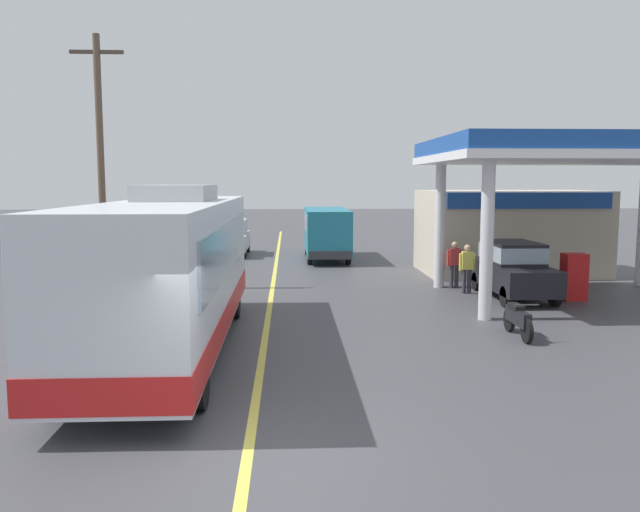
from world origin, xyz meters
The scene contains 11 objects.
ground centered at (0.00, 20.00, 0.00)m, with size 120.00×120.00×0.00m, color #424247.
lane_divider_stripe centered at (0.00, 15.00, 0.00)m, with size 0.16×50.00×0.01m, color #D8CC4C.
coach_bus_main centered at (-2.04, 5.69, 1.72)m, with size 2.60×11.04×3.69m.
gas_station_roadside centered at (9.65, 15.35, 2.63)m, with size 9.10×11.95×5.10m.
car_at_pump centered at (7.87, 11.72, 1.01)m, with size 1.70×4.20×1.82m.
minibus_opposing_lane centered at (2.43, 22.40, 1.47)m, with size 2.04×6.13×2.44m.
motorcycle_parked_forecourt centered at (6.14, 6.44, 0.44)m, with size 0.55×1.80×0.92m.
pedestrian_near_pump centered at (6.59, 12.55, 0.93)m, with size 0.55×0.22×1.66m.
pedestrian_by_shop centered at (6.45, 13.65, 0.93)m, with size 0.55×0.22×1.66m.
car_trailing_behind_bus centered at (-2.37, 24.46, 1.01)m, with size 1.70×4.20×1.82m.
utility_pole_roadside centered at (-5.89, 14.11, 4.55)m, with size 1.80×0.24×8.73m.
Camera 1 is at (0.58, -8.56, 3.76)m, focal length 35.92 mm.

